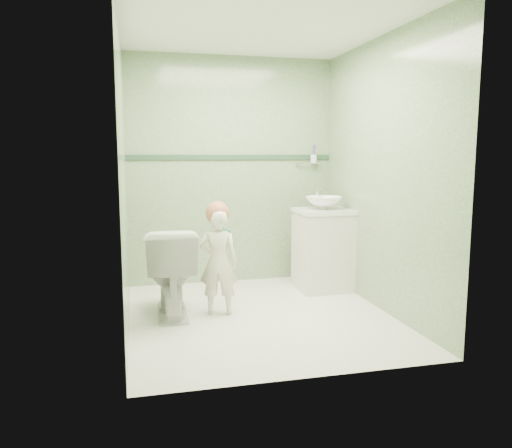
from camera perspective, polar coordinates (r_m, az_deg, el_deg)
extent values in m
plane|color=white|center=(4.40, 0.47, -10.37)|extent=(2.50, 2.50, 0.00)
cube|color=gray|center=(5.40, -2.77, 6.00)|extent=(2.20, 0.04, 2.40)
cube|color=gray|center=(2.99, 6.36, 4.35)|extent=(2.20, 0.04, 2.40)
cube|color=gray|center=(4.06, -14.81, 5.08)|extent=(0.04, 2.50, 2.40)
cube|color=gray|center=(4.58, 14.02, 5.41)|extent=(0.04, 2.50, 2.40)
plane|color=white|center=(4.30, 0.51, 21.61)|extent=(2.50, 2.50, 0.00)
cube|color=#2A4934|center=(5.39, -2.75, 7.59)|extent=(2.20, 0.02, 0.05)
cube|color=white|center=(5.20, 7.60, -3.03)|extent=(0.52, 0.50, 0.80)
cube|color=white|center=(5.14, 7.68, 1.47)|extent=(0.54, 0.52, 0.04)
imported|color=white|center=(5.13, 7.70, 2.40)|extent=(0.37, 0.37, 0.13)
cylinder|color=silver|center=(5.31, 6.93, 3.21)|extent=(0.03, 0.03, 0.18)
cylinder|color=silver|center=(5.26, 7.13, 4.03)|extent=(0.02, 0.12, 0.02)
cylinder|color=silver|center=(5.57, 5.90, 6.85)|extent=(0.26, 0.02, 0.02)
cylinder|color=silver|center=(5.58, 6.56, 7.35)|extent=(0.07, 0.07, 0.09)
cylinder|color=#774EC5|center=(5.56, 6.60, 8.07)|extent=(0.01, 0.01, 0.17)
cylinder|color=#C13343|center=(5.58, 6.68, 8.07)|extent=(0.01, 0.01, 0.17)
cylinder|color=#2F3DB5|center=(5.57, 6.46, 8.07)|extent=(0.01, 0.01, 0.17)
imported|color=white|center=(4.40, -9.67, -5.28)|extent=(0.45, 0.77, 0.77)
imported|color=white|center=(4.35, -4.29, -4.35)|extent=(0.37, 0.29, 0.92)
sphere|color=#A86346|center=(4.30, -4.40, 1.24)|extent=(0.20, 0.20, 0.20)
cylinder|color=#0D876C|center=(4.16, -3.34, -0.72)|extent=(0.10, 0.12, 0.06)
cube|color=white|center=(4.21, -4.13, -0.08)|extent=(0.03, 0.03, 0.02)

